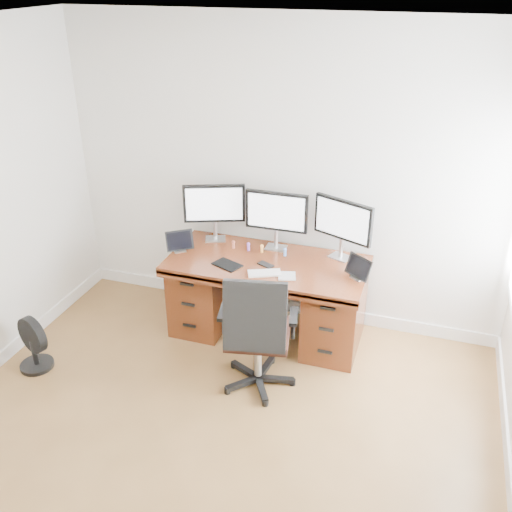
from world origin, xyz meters
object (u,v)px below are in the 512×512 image
(floor_fan, at_px, (33,344))
(keyboard, at_px, (264,273))
(office_chair, at_px, (257,351))
(desk, at_px, (268,295))
(monitor_center, at_px, (276,213))

(floor_fan, height_order, keyboard, keyboard)
(office_chair, bearing_deg, desk, 89.85)
(office_chair, distance_m, keyboard, 0.65)
(office_chair, relative_size, keyboard, 3.90)
(floor_fan, bearing_deg, monitor_center, 57.89)
(desk, height_order, office_chair, office_chair)
(floor_fan, relative_size, monitor_center, 0.85)
(desk, distance_m, monitor_center, 0.72)
(office_chair, height_order, floor_fan, office_chair)
(monitor_center, distance_m, keyboard, 0.58)
(keyboard, bearing_deg, floor_fan, -177.86)
(desk, distance_m, office_chair, 0.76)
(desk, bearing_deg, monitor_center, 89.99)
(office_chair, relative_size, floor_fan, 2.22)
(desk, xyz_separation_m, keyboard, (0.04, -0.24, 0.36))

